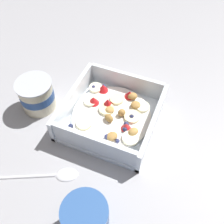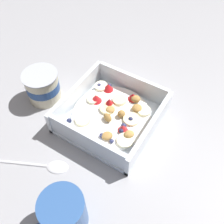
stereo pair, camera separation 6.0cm
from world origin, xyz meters
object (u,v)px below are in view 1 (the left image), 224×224
(yogurt_cup, at_px, (37,95))
(coffee_mug, at_px, (85,220))
(fruit_bowl, at_px, (112,114))
(spoon, at_px, (54,175))

(yogurt_cup, bearing_deg, coffee_mug, -132.49)
(fruit_bowl, bearing_deg, yogurt_cup, 98.98)
(yogurt_cup, relative_size, coffee_mug, 0.83)
(spoon, bearing_deg, yogurt_cup, 40.33)
(spoon, height_order, coffee_mug, coffee_mug)
(coffee_mug, bearing_deg, fruit_bowl, 11.71)
(fruit_bowl, xyz_separation_m, spoon, (-0.18, 0.06, -0.02))
(yogurt_cup, height_order, coffee_mug, coffee_mug)
(spoon, xyz_separation_m, yogurt_cup, (0.15, 0.13, 0.04))
(fruit_bowl, xyz_separation_m, coffee_mug, (-0.25, -0.05, 0.02))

